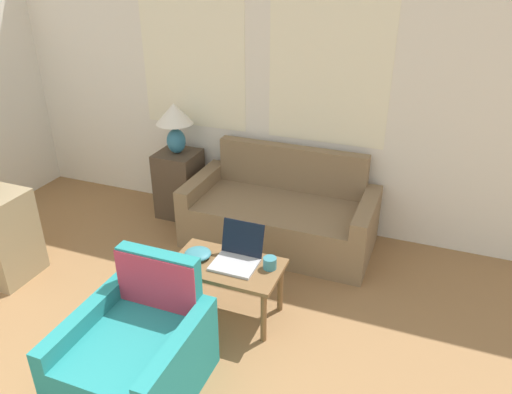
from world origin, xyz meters
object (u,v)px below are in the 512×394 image
(table_lamp, at_px, (175,120))
(snack_bowl, at_px, (198,254))
(laptop, at_px, (238,255))
(cup_navy, at_px, (270,263))
(couch, at_px, (281,215))
(armchair, at_px, (139,353))
(coffee_table, at_px, (227,271))

(table_lamp, relative_size, snack_bowl, 2.50)
(laptop, xyz_separation_m, cup_navy, (0.25, 0.01, -0.02))
(table_lamp, bearing_deg, snack_bowl, -55.58)
(couch, xyz_separation_m, armchair, (-0.27, -2.01, -0.01))
(snack_bowl, bearing_deg, armchair, -89.57)
(armchair, xyz_separation_m, cup_navy, (0.55, 0.91, 0.24))
(cup_navy, bearing_deg, armchair, -121.09)
(laptop, bearing_deg, coffee_table, -134.89)
(laptop, relative_size, snack_bowl, 1.64)
(couch, distance_m, laptop, 1.14)
(armchair, distance_m, coffee_table, 0.88)
(armchair, distance_m, cup_navy, 1.09)
(coffee_table, bearing_deg, couch, 88.46)
(table_lamp, relative_size, cup_navy, 5.17)
(armchair, relative_size, laptop, 2.50)
(couch, xyz_separation_m, snack_bowl, (-0.27, -1.17, 0.22))
(cup_navy, xyz_separation_m, snack_bowl, (-0.55, -0.06, -0.02))
(couch, distance_m, cup_navy, 1.16)
(couch, distance_m, table_lamp, 1.39)
(table_lamp, xyz_separation_m, cup_navy, (1.44, -1.23, -0.53))
(laptop, bearing_deg, cup_navy, 1.45)
(laptop, xyz_separation_m, snack_bowl, (-0.30, -0.05, -0.03))
(armchair, relative_size, table_lamp, 1.64)
(armchair, relative_size, coffee_table, 1.02)
(couch, distance_m, armchair, 2.03)
(cup_navy, relative_size, snack_bowl, 0.48)
(table_lamp, bearing_deg, laptop, -46.16)
(armchair, xyz_separation_m, laptop, (0.30, 0.90, 0.26))
(armchair, bearing_deg, couch, 82.44)
(table_lamp, bearing_deg, armchair, -67.39)
(couch, relative_size, cup_navy, 17.63)
(couch, bearing_deg, armchair, -97.56)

